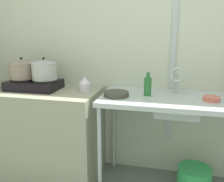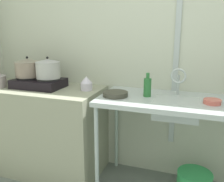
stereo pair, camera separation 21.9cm
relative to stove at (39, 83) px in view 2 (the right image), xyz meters
The scene contains 13 objects.
wall_back 1.32m from the stove, 16.34° to the left, with size 4.74×0.10×2.46m, color #B7BCA6.
wall_metal_strip 1.40m from the stove, 13.17° to the left, with size 0.05×0.01×1.96m, color #A4AEAC.
counter_concrete 0.50m from the stove, behind, with size 1.27×0.63×0.90m, color gray.
counter_sink 1.49m from the stove, ahead, with size 1.58×0.63×0.90m.
stove is the anchor object (origin of this frame).
pot_on_left_burner 0.19m from the stove, behind, with size 0.25×0.25×0.21m.
pot_on_right_burner 0.19m from the stove, ahead, with size 0.24×0.24×0.21m.
percolator 0.51m from the stove, ahead, with size 0.11×0.11×0.14m.
sink_basin 1.36m from the stove, ahead, with size 0.37×0.29×0.15m, color #A4AEAC.
faucet 1.36m from the stove, ahead, with size 0.13×0.08×0.25m.
frying_pan 0.84m from the stove, ahead, with size 0.22×0.22×0.04m, color #37372C.
small_bowl_on_drainboard 1.63m from the stove, ahead, with size 0.14×0.14×0.04m, color #C45C4F.
bottle_by_sink 1.10m from the stove, ahead, with size 0.07×0.07×0.21m.
Camera 2 is at (0.24, -0.72, 1.46)m, focal length 38.75 mm.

